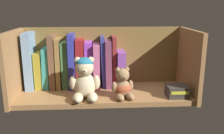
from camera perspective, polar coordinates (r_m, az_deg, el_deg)
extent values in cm
cube|color=#9E7042|center=(101.84, -1.86, -6.36)|extent=(68.34, 24.17, 2.00)
cube|color=brown|center=(110.37, -2.12, 2.20)|extent=(70.74, 1.20, 27.51)
cube|color=#9E7042|center=(103.20, -21.72, 0.29)|extent=(1.60, 26.57, 27.51)
cube|color=#9E7042|center=(104.94, 17.53, 0.88)|extent=(1.60, 26.57, 27.51)
cube|color=#769BBD|center=(110.41, -18.40, 1.59)|extent=(3.33, 14.34, 23.99)
cube|color=#A69229|center=(110.56, -16.50, -0.54)|extent=(2.99, 11.04, 15.38)
cube|color=teal|center=(109.64, -14.90, -0.02)|extent=(3.29, 11.53, 17.44)
cube|color=brown|center=(108.46, -13.49, 1.42)|extent=(2.37, 13.40, 22.89)
cube|color=olive|center=(108.22, -12.20, 1.06)|extent=(1.81, 13.33, 21.40)
cube|color=#457644|center=(108.03, -10.77, 0.68)|extent=(2.83, 11.26, 19.84)
cube|color=#30349F|center=(107.30, -9.23, 1.59)|extent=(2.43, 14.57, 23.24)
cube|color=maroon|center=(107.29, -7.44, 1.00)|extent=(3.84, 10.34, 20.90)
cube|color=purple|center=(107.23, -5.43, 0.73)|extent=(3.30, 10.46, 19.69)
cube|color=#C36190|center=(107.25, -3.63, 0.57)|extent=(2.74, 13.91, 18.95)
cube|color=#373B8E|center=(106.92, -2.26, 1.38)|extent=(2.52, 11.16, 22.03)
cube|color=#773957|center=(107.18, -0.93, 0.99)|extent=(2.91, 13.22, 20.47)
cube|color=maroon|center=(107.14, 0.40, 1.42)|extent=(1.69, 10.80, 21.99)
cube|color=purple|center=(108.12, 1.93, -0.18)|extent=(3.41, 14.49, 15.74)
ellipsoid|color=beige|center=(94.53, -6.37, -4.31)|extent=(8.36, 7.67, 9.84)
sphere|color=beige|center=(91.98, -6.49, -0.14)|extent=(6.99, 6.99, 6.99)
sphere|color=beige|center=(91.86, -8.07, 1.54)|extent=(2.62, 2.62, 2.62)
sphere|color=beige|center=(91.83, -5.01, 1.62)|extent=(2.62, 2.62, 2.62)
sphere|color=beige|center=(89.70, -6.48, -0.80)|extent=(2.62, 2.62, 2.62)
sphere|color=black|center=(88.79, -6.48, -0.91)|extent=(0.92, 0.92, 0.92)
ellipsoid|color=beige|center=(91.30, -8.01, -7.18)|extent=(4.25, 6.74, 3.50)
ellipsoid|color=beige|center=(91.26, -4.59, -7.09)|extent=(4.25, 6.74, 3.50)
ellipsoid|color=beige|center=(93.81, -9.10, -3.77)|extent=(2.98, 2.98, 5.68)
ellipsoid|color=beige|center=(93.75, -3.68, -3.62)|extent=(2.98, 2.98, 5.68)
ellipsoid|color=#256C8B|center=(92.00, -6.52, 1.09)|extent=(6.64, 6.64, 3.85)
ellipsoid|color=#93704C|center=(94.87, 2.38, -4.96)|extent=(6.24, 5.73, 7.35)
sphere|color=#93704C|center=(92.87, 2.49, -1.89)|extent=(5.22, 5.22, 5.22)
sphere|color=#93704C|center=(92.08, 1.35, -0.70)|extent=(1.96, 1.96, 1.96)
sphere|color=#93704C|center=(93.25, 3.49, -0.53)|extent=(1.96, 1.96, 1.96)
sphere|color=#9B754E|center=(91.29, 2.87, -2.39)|extent=(1.96, 1.96, 1.96)
sphere|color=black|center=(90.66, 3.02, -2.48)|extent=(0.69, 0.69, 0.69)
ellipsoid|color=#93704C|center=(91.99, 1.88, -7.17)|extent=(3.99, 5.44, 2.61)
ellipsoid|color=#93704C|center=(93.29, 4.25, -6.89)|extent=(3.99, 5.44, 2.61)
ellipsoid|color=#93704C|center=(93.25, 0.53, -4.70)|extent=(2.55, 2.55, 4.24)
ellipsoid|color=#93704C|center=(95.33, 4.34, -4.31)|extent=(2.55, 2.55, 4.24)
ellipsoid|color=#AA4B2D|center=(94.81, 2.38, -4.85)|extent=(6.76, 6.24, 5.14)
cube|color=#38332D|center=(99.32, 14.94, -5.44)|extent=(8.01, 7.42, 4.44)
cube|color=gold|center=(95.78, 15.66, -5.89)|extent=(6.81, 0.16, 1.24)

